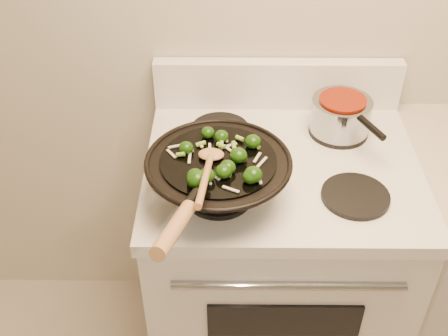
{
  "coord_description": "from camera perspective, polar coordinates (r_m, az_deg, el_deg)",
  "views": [
    {
      "loc": [
        -0.39,
        -0.08,
        1.91
      ],
      "look_at": [
        -0.4,
        1.02,
        1.02
      ],
      "focal_mm": 45.0,
      "sensor_mm": 36.0,
      "label": 1
    }
  ],
  "objects": [
    {
      "name": "stirfry",
      "position": [
        1.37,
        -0.13,
        0.53
      ],
      "size": [
        0.26,
        0.24,
        0.04
      ],
      "color": "#153A08",
      "rests_on": "wok"
    },
    {
      "name": "wok",
      "position": [
        1.43,
        -0.61,
        -0.81
      ],
      "size": [
        0.37,
        0.61,
        0.23
      ],
      "color": "black",
      "rests_on": "stove"
    },
    {
      "name": "wooden_spoon",
      "position": [
        1.33,
        -1.65,
        0.04
      ],
      "size": [
        0.07,
        0.3,
        0.09
      ],
      "color": "#AB7543",
      "rests_on": "wok"
    },
    {
      "name": "saucepan",
      "position": [
        1.71,
        11.81,
        5.34
      ],
      "size": [
        0.18,
        0.27,
        0.11
      ],
      "color": "gray",
      "rests_on": "stove"
    },
    {
      "name": "stove",
      "position": [
        1.92,
        5.08,
        -9.96
      ],
      "size": [
        0.78,
        0.67,
        1.08
      ],
      "color": "white",
      "rests_on": "ground"
    }
  ]
}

